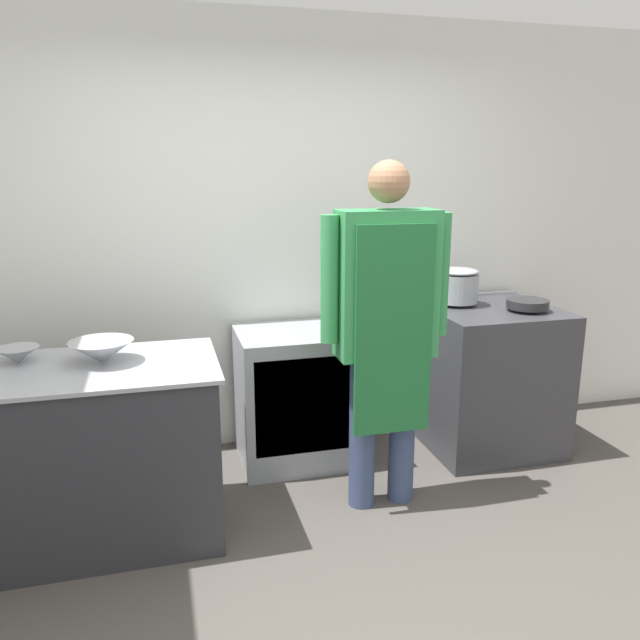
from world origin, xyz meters
name	(u,v)px	position (x,y,z in m)	size (l,w,h in m)	color
ground_plane	(348,608)	(0.00, 0.00, 0.00)	(14.00, 14.00, 0.00)	#4C4742
wall_back	(267,239)	(0.00, 1.76, 1.35)	(8.00, 0.05, 2.70)	white
prep_counter	(83,454)	(-1.09, 0.84, 0.44)	(1.33, 0.73, 0.89)	#2D2D33
stove	(488,377)	(1.35, 1.30, 0.46)	(0.80, 0.77, 0.95)	#38383D
fridge_unit	(294,396)	(0.09, 1.42, 0.42)	(0.68, 0.59, 0.83)	#93999E
person_cook	(386,315)	(0.43, 0.77, 1.06)	(0.69, 0.24, 1.83)	#38476B
mixing_bowl	(102,352)	(-0.97, 0.88, 0.94)	(0.30, 0.30, 0.11)	#9EA0A8
small_bowl	(18,355)	(-1.36, 0.98, 0.92)	(0.20, 0.20, 0.08)	#9EA0A8
stock_pot	(458,285)	(1.17, 1.43, 1.06)	(0.26, 0.26, 0.22)	#9EA0A8
saute_pan	(527,304)	(1.51, 1.16, 0.97)	(0.26, 0.26, 0.05)	#262628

